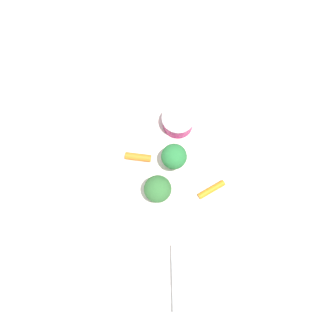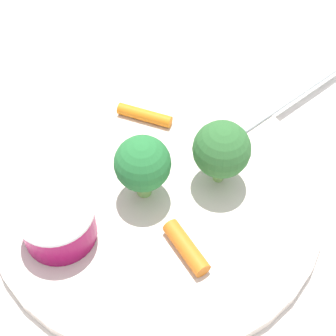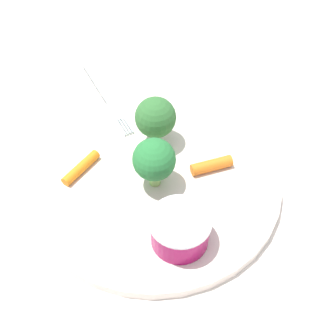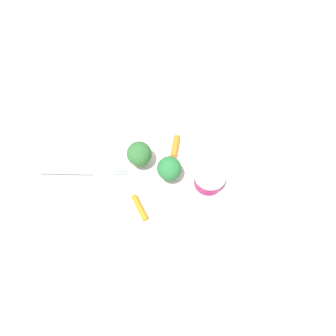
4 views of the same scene
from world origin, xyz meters
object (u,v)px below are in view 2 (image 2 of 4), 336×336
(broccoli_floret_1, at_px, (223,152))
(carrot_stick_0, at_px, (186,248))
(broccoli_floret_0, at_px, (143,166))
(plate, at_px, (157,194))
(carrot_stick_1, at_px, (145,115))
(fork, at_px, (283,104))
(sauce_cup, at_px, (58,223))

(broccoli_floret_1, xyz_separation_m, carrot_stick_0, (-0.06, 0.04, -0.03))
(broccoli_floret_0, distance_m, carrot_stick_0, 0.07)
(plate, distance_m, broccoli_floret_0, 0.04)
(carrot_stick_0, bearing_deg, carrot_stick_1, 1.10)
(carrot_stick_1, bearing_deg, broccoli_floret_0, 168.58)
(fork, bearing_deg, plate, 117.11)
(plate, bearing_deg, carrot_stick_0, -171.75)
(carrot_stick_1, relative_size, fork, 0.32)
(plate, bearing_deg, broccoli_floret_0, 100.47)
(carrot_stick_0, bearing_deg, broccoli_floret_1, -36.49)
(carrot_stick_1, bearing_deg, carrot_stick_0, -178.90)
(broccoli_floret_1, distance_m, carrot_stick_0, 0.08)
(broccoli_floret_1, height_order, carrot_stick_0, broccoli_floret_1)
(broccoli_floret_1, height_order, fork, broccoli_floret_1)
(sauce_cup, height_order, broccoli_floret_1, broccoli_floret_1)
(broccoli_floret_0, height_order, fork, broccoli_floret_0)
(sauce_cup, xyz_separation_m, broccoli_floret_1, (0.02, -0.13, 0.02))
(sauce_cup, xyz_separation_m, carrot_stick_1, (0.11, -0.09, -0.01))
(broccoli_floret_0, bearing_deg, broccoli_floret_1, -90.64)
(sauce_cup, xyz_separation_m, carrot_stick_0, (-0.04, -0.09, -0.01))
(plate, xyz_separation_m, carrot_stick_0, (-0.06, -0.01, 0.01))
(broccoli_floret_1, xyz_separation_m, carrot_stick_1, (0.08, 0.05, -0.03))
(broccoli_floret_1, distance_m, carrot_stick_1, 0.10)
(plate, xyz_separation_m, broccoli_floret_0, (-0.00, 0.01, 0.04))
(broccoli_floret_1, relative_size, carrot_stick_0, 1.30)
(sauce_cup, relative_size, carrot_stick_0, 1.26)
(broccoli_floret_0, height_order, carrot_stick_1, broccoli_floret_0)
(carrot_stick_1, xyz_separation_m, fork, (-0.01, -0.13, -0.00))
(broccoli_floret_0, distance_m, carrot_stick_1, 0.09)
(fork, bearing_deg, sauce_cup, 113.66)
(sauce_cup, distance_m, broccoli_floret_1, 0.14)
(sauce_cup, xyz_separation_m, broccoli_floret_0, (0.02, -0.07, 0.02))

